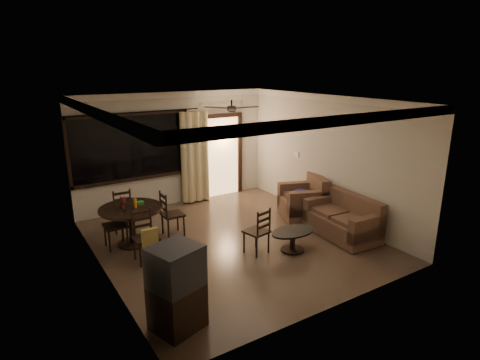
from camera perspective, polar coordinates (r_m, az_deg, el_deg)
ground at (r=8.17m, az=-1.09°, el=-8.63°), size 5.50×5.50×0.00m
room_shell at (r=9.39m, az=-3.67°, el=6.32°), size 5.50×6.70×5.50m
dining_table at (r=8.09m, az=-15.20°, el=-4.87°), size 1.22×1.22×0.98m
dining_chair_west at (r=8.15m, az=-17.13°, el=-7.29°), size 0.43×0.43×0.95m
dining_chair_east at (r=8.45m, az=-9.58°, el=-5.94°), size 0.43×0.43×0.95m
dining_chair_south at (r=7.44m, az=-13.15°, el=-9.09°), size 0.43×0.49×0.95m
dining_chair_north at (r=8.92m, az=-16.49°, el=-5.19°), size 0.43×0.43×0.95m
tv_cabinet at (r=5.52m, az=-9.02°, el=-14.91°), size 0.76×0.72×1.18m
sofa at (r=8.57m, az=14.58°, el=-5.56°), size 0.94×1.61×0.83m
armchair at (r=9.37m, az=9.24°, el=-2.97°), size 1.21×1.21×0.95m
coffee_table at (r=7.73m, az=7.52°, el=-8.09°), size 0.92×0.55×0.41m
side_chair at (r=7.58m, az=2.40°, el=-8.46°), size 0.48×0.48×0.91m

